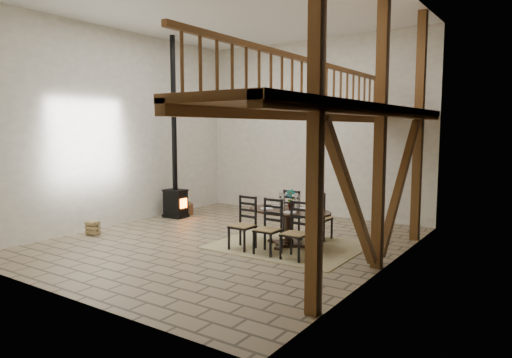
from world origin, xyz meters
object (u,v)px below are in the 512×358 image
Objects in this scene: log_stack at (93,228)px; dining_table at (286,227)px; wood_stove at (175,177)px; log_basket at (185,209)px.

dining_table is at bearing 20.19° from log_stack.
log_stack is (-4.34, -1.60, -0.26)m from dining_table.
wood_stove reaches higher than log_stack.
log_basket is (-4.27, 1.50, -0.26)m from dining_table.
dining_table is 4.63m from log_stack.
wood_stove reaches higher than dining_table.
dining_table is 4.40m from wood_stove.
log_stack is (-0.13, -2.64, -0.98)m from wood_stove.
wood_stove is at bearing 166.67° from dining_table.
log_basket is 1.45× the size of log_stack.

